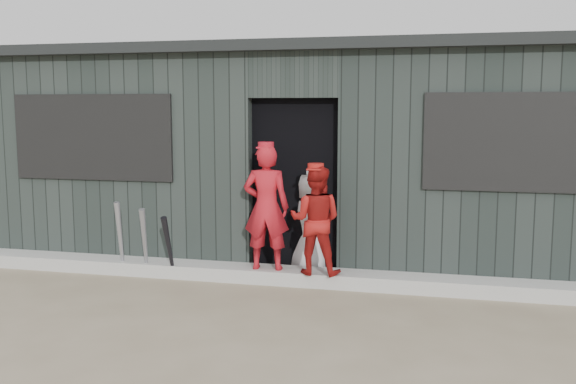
% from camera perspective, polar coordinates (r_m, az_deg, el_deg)
% --- Properties ---
extents(ground, '(80.00, 80.00, 0.00)m').
position_cam_1_polar(ground, '(5.40, -4.52, -13.08)').
color(ground, '#776852').
rests_on(ground, ground).
extents(curb, '(8.00, 0.36, 0.15)m').
position_cam_1_polar(curb, '(7.05, 0.04, -7.45)').
color(curb, '#A0A09B').
rests_on(curb, ground).
extents(bat_left, '(0.15, 0.30, 0.80)m').
position_cam_1_polar(bat_left, '(7.37, -12.62, -4.38)').
color(bat_left, gray).
rests_on(bat_left, ground).
extents(bat_mid, '(0.08, 0.20, 0.85)m').
position_cam_1_polar(bat_mid, '(7.54, -14.68, -3.98)').
color(bat_mid, gray).
rests_on(bat_mid, ground).
extents(bat_right, '(0.08, 0.34, 0.74)m').
position_cam_1_polar(bat_right, '(7.17, -10.52, -4.90)').
color(bat_right, black).
rests_on(bat_right, ground).
extents(player_red_left, '(0.52, 0.37, 1.36)m').
position_cam_1_polar(player_red_left, '(6.91, -1.95, -1.37)').
color(player_red_left, '#AF151F').
rests_on(player_red_left, curb).
extents(player_red_right, '(0.57, 0.45, 1.15)m').
position_cam_1_polar(player_red_right, '(6.73, 2.46, -2.52)').
color(player_red_right, maroon).
rests_on(player_red_right, curb).
extents(player_grey_back, '(0.62, 0.46, 1.17)m').
position_cam_1_polar(player_grey_back, '(7.30, 1.96, -2.83)').
color(player_grey_back, silver).
rests_on(player_grey_back, ground).
extents(dugout, '(8.30, 3.30, 2.62)m').
position_cam_1_polar(dugout, '(8.48, 2.66, 3.40)').
color(dugout, black).
rests_on(dugout, ground).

